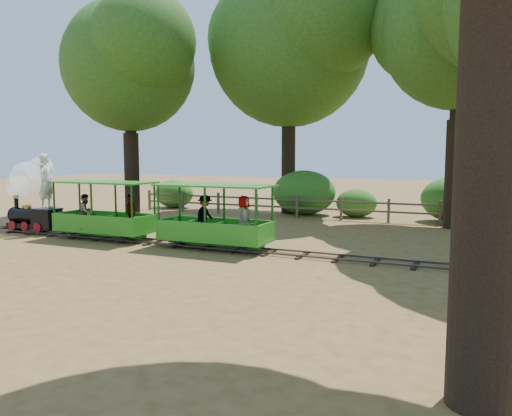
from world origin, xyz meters
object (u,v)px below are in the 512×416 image
at_px(fence, 319,206).
at_px(carriage_front, 105,216).
at_px(carriage_rear, 217,222).
at_px(locomotive, 32,188).

bearing_deg(fence, carriage_front, -121.42).
distance_m(carriage_front, carriage_rear, 4.22).
bearing_deg(carriage_front, carriage_rear, 0.55).
xyz_separation_m(carriage_front, carriage_rear, (4.22, 0.04, 0.04)).
bearing_deg(carriage_rear, carriage_front, -179.45).
height_order(locomotive, carriage_front, locomotive).
distance_m(locomotive, carriage_rear, 7.62).
xyz_separation_m(locomotive, carriage_rear, (7.58, -0.05, -0.80)).
relative_size(carriage_front, fence, 0.19).
xyz_separation_m(locomotive, carriage_front, (3.36, -0.09, -0.84)).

